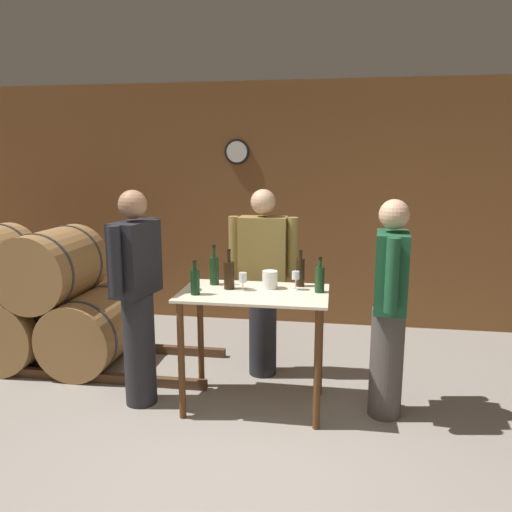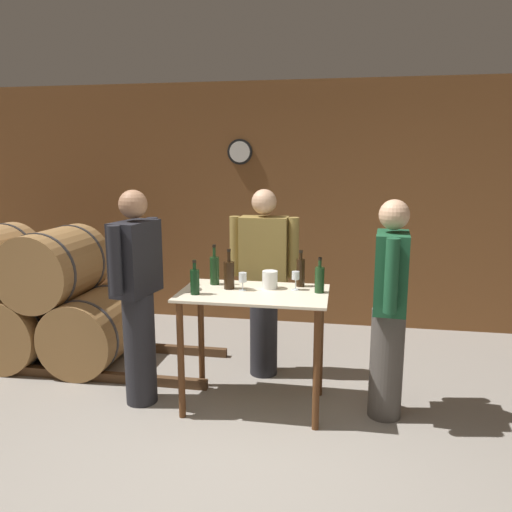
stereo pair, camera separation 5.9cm
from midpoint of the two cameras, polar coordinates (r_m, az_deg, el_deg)
The scene contains 15 objects.
ground_plane at distance 3.31m, azimuth -4.32°, elevation -23.34°, with size 14.00×14.00×0.00m, color gray.
back_wall at distance 5.65m, azimuth 2.33°, elevation 5.79°, with size 8.40×0.08×2.70m.
barrel_rack at distance 5.14m, azimuth -25.55°, elevation -4.85°, with size 3.70×0.87×1.26m.
tasting_table at distance 3.74m, azimuth -0.69°, elevation -6.85°, with size 1.09×0.65×0.91m.
wine_bottle_far_left at distance 3.62m, azimuth -7.44°, elevation -2.86°, with size 0.07×0.07×0.25m.
wine_bottle_left at distance 3.89m, azimuth -5.23°, elevation -1.57°, with size 0.07×0.07×0.31m.
wine_bottle_center at distance 3.75m, azimuth -3.54°, elevation -2.10°, with size 0.08×0.08×0.31m.
wine_bottle_right at distance 3.83m, azimuth 4.66°, elevation -1.78°, with size 0.06×0.06×0.28m.
wine_bottle_far_right at distance 3.67m, azimuth 6.84°, elevation -2.59°, with size 0.07×0.07×0.26m.
wine_glass_near_left at distance 3.70m, azimuth -1.97°, elevation -2.55°, with size 0.06×0.06×0.14m.
wine_glass_near_center at distance 3.73m, azimuth 4.11°, elevation -2.34°, with size 0.06×0.06×0.14m.
ice_bucket at distance 3.76m, azimuth 1.15°, elevation -2.73°, with size 0.12×0.12×0.14m.
person_host at distance 4.27m, azimuth 0.40°, elevation -2.67°, with size 0.59×0.24×1.62m.
person_visitor_with_scarf at distance 3.69m, azimuth 14.56°, elevation -5.49°, with size 0.25×0.59×1.60m.
person_visitor_bearded at distance 3.86m, azimuth -13.88°, elevation -4.27°, with size 0.29×0.58×1.65m.
Camera 1 is at (0.62, -2.66, 1.87)m, focal length 35.00 mm.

